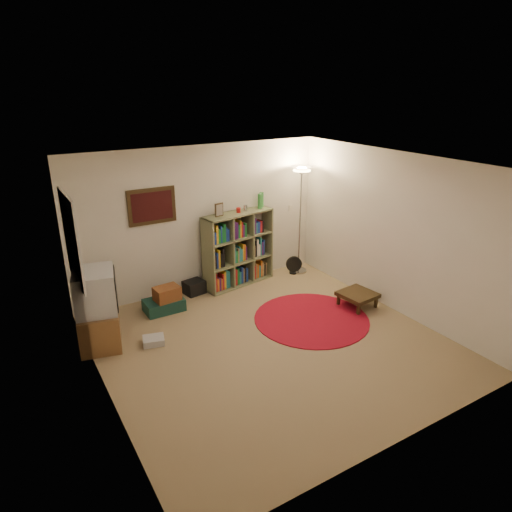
{
  "coord_description": "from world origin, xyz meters",
  "views": [
    {
      "loc": [
        -3.05,
        -4.65,
        3.43
      ],
      "look_at": [
        0.1,
        0.6,
        1.1
      ],
      "focal_mm": 32.0,
      "sensor_mm": 36.0,
      "label": 1
    }
  ],
  "objects_px": {
    "bookshelf": "(237,250)",
    "suitcase": "(164,305)",
    "floor_fan": "(294,265)",
    "floor_lamp": "(301,186)",
    "tv_stand": "(98,310)",
    "side_table": "(358,295)"
  },
  "relations": [
    {
      "from": "floor_fan",
      "to": "tv_stand",
      "type": "xyz_separation_m",
      "value": [
        -3.76,
        -0.67,
        0.36
      ]
    },
    {
      "from": "bookshelf",
      "to": "floor_lamp",
      "type": "distance_m",
      "value": 1.66
    },
    {
      "from": "bookshelf",
      "to": "floor_fan",
      "type": "bearing_deg",
      "value": -17.19
    },
    {
      "from": "floor_fan",
      "to": "side_table",
      "type": "height_order",
      "value": "floor_fan"
    },
    {
      "from": "side_table",
      "to": "tv_stand",
      "type": "bearing_deg",
      "value": 165.62
    },
    {
      "from": "suitcase",
      "to": "floor_fan",
      "type": "bearing_deg",
      "value": 3.9
    },
    {
      "from": "floor_fan",
      "to": "suitcase",
      "type": "distance_m",
      "value": 2.68
    },
    {
      "from": "bookshelf",
      "to": "tv_stand",
      "type": "relative_size",
      "value": 1.45
    },
    {
      "from": "floor_fan",
      "to": "suitcase",
      "type": "height_order",
      "value": "floor_fan"
    },
    {
      "from": "floor_lamp",
      "to": "side_table",
      "type": "height_order",
      "value": "floor_lamp"
    },
    {
      "from": "suitcase",
      "to": "side_table",
      "type": "relative_size",
      "value": 1.04
    },
    {
      "from": "bookshelf",
      "to": "floor_lamp",
      "type": "relative_size",
      "value": 0.79
    },
    {
      "from": "tv_stand",
      "to": "bookshelf",
      "type": "bearing_deg",
      "value": 30.77
    },
    {
      "from": "tv_stand",
      "to": "side_table",
      "type": "height_order",
      "value": "tv_stand"
    },
    {
      "from": "floor_lamp",
      "to": "side_table",
      "type": "relative_size",
      "value": 3.46
    },
    {
      "from": "tv_stand",
      "to": "suitcase",
      "type": "distance_m",
      "value": 1.28
    },
    {
      "from": "bookshelf",
      "to": "side_table",
      "type": "relative_size",
      "value": 2.72
    },
    {
      "from": "floor_fan",
      "to": "floor_lamp",
      "type": "bearing_deg",
      "value": 36.98
    },
    {
      "from": "bookshelf",
      "to": "suitcase",
      "type": "bearing_deg",
      "value": -177.44
    },
    {
      "from": "bookshelf",
      "to": "suitcase",
      "type": "height_order",
      "value": "bookshelf"
    },
    {
      "from": "floor_lamp",
      "to": "tv_stand",
      "type": "distance_m",
      "value": 4.13
    },
    {
      "from": "bookshelf",
      "to": "floor_fan",
      "type": "relative_size",
      "value": 4.61
    }
  ]
}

